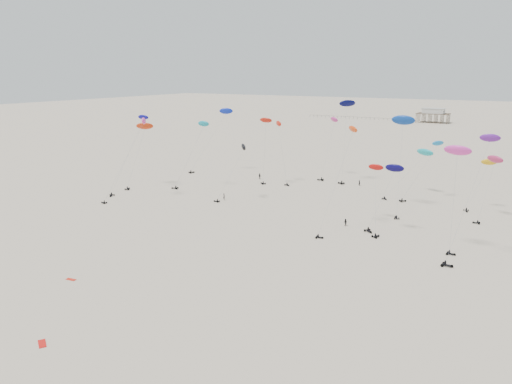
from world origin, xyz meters
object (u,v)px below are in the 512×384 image
Objects in this scene: pavilion_main at (433,116)px; rig_4 at (386,188)px; rig_9 at (331,135)px; spectator_0 at (224,200)px; rig_0 at (132,145)px.

pavilion_main is 257.17m from rig_4.
spectator_0 is at bearing 153.01° from rig_9.
rig_0 is 11.41× the size of spectator_0.
spectator_0 is at bearing 162.49° from rig_0.
rig_0 is 1.62× the size of rig_4.
rig_0 is 1.17× the size of rig_9.
pavilion_main is at bearing -130.32° from rig_4.
rig_0 is 32.78m from spectator_0.
pavilion_main is 204.83m from rig_9.
rig_4 is at bearing -157.55° from rig_9.
rig_0 reaches higher than pavilion_main.
rig_0 is at bearing 127.74° from rig_9.
rig_0 reaches higher than rig_9.
rig_0 is at bearing -49.98° from rig_4.
rig_9 is 48.64m from spectator_0.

